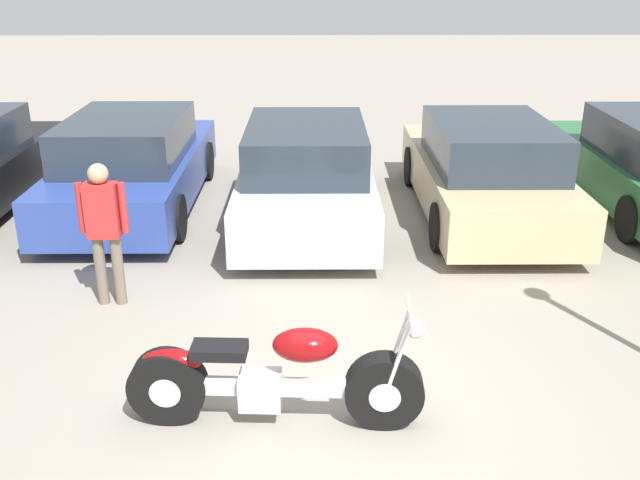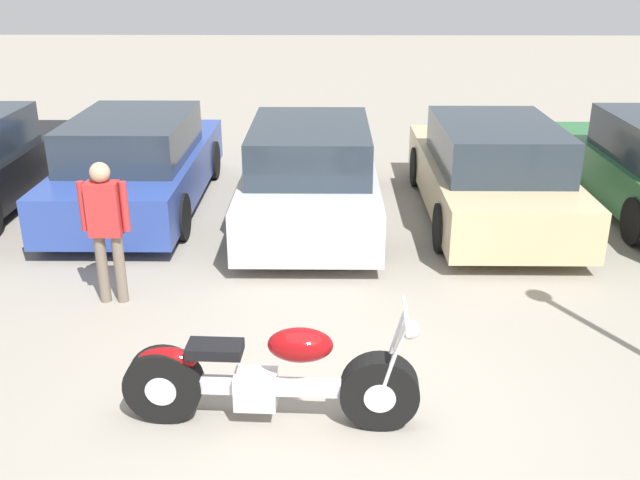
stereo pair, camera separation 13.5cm
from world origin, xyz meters
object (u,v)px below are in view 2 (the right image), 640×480
object	(u,v)px
parked_car_blue	(138,164)
parked_car_champagne	(490,172)
person_standing	(106,222)
motorcycle	(267,378)
parked_car_silver	(311,174)

from	to	relation	value
parked_car_blue	parked_car_champagne	distance (m)	5.16
parked_car_blue	person_standing	xyz separation A→B (m)	(0.47, -3.18, 0.27)
motorcycle	parked_car_champagne	world-z (taller)	parked_car_champagne
parked_car_silver	parked_car_blue	bearing A→B (deg)	169.23
parked_car_blue	motorcycle	bearing A→B (deg)	-66.33
motorcycle	parked_car_silver	xyz separation A→B (m)	(0.24, 4.85, 0.26)
parked_car_blue	parked_car_champagne	bearing A→B (deg)	-4.05
parked_car_blue	person_standing	size ratio (longest dim) A/B	2.87
person_standing	motorcycle	bearing A→B (deg)	-49.09
motorcycle	parked_car_champagne	distance (m)	5.72
parked_car_blue	parked_car_silver	xyz separation A→B (m)	(2.58, -0.49, 0.00)
person_standing	parked_car_champagne	bearing A→B (deg)	31.00
motorcycle	person_standing	bearing A→B (deg)	130.91
motorcycle	parked_car_blue	xyz separation A→B (m)	(-2.34, 5.34, 0.26)
motorcycle	parked_car_silver	size ratio (longest dim) A/B	0.53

